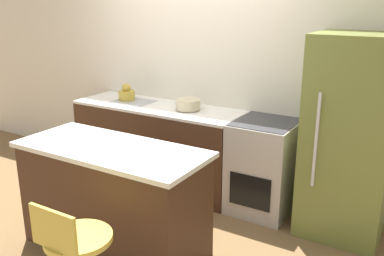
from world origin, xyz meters
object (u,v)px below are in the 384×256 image
Objects in this scene: refrigerator at (349,138)px; mixing_bowl at (188,104)px; kettle at (127,94)px; oven_range at (264,167)px.

refrigerator reaches higher than mixing_bowl.
refrigerator is at bearing -0.72° from kettle.
kettle is 0.73× the size of mixing_bowl.
oven_range is at bearing -0.59° from kettle.
oven_range is at bearing -1.14° from mixing_bowl.
kettle reaches higher than oven_range.
refrigerator is (0.78, -0.01, 0.44)m from oven_range.
oven_range is 1.82m from kettle.
refrigerator reaches higher than oven_range.
refrigerator is 9.26× the size of kettle.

